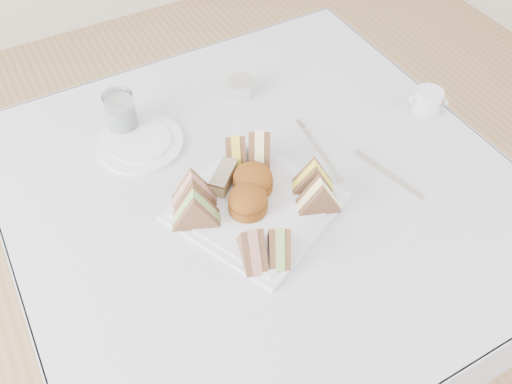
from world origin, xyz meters
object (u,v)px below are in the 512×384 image
serving_plate (256,206)px  creamer_jug (427,101)px  water_glass (121,113)px  table (261,279)px

serving_plate → creamer_jug: (0.50, 0.07, 0.02)m
water_glass → creamer_jug: (0.65, -0.29, -0.02)m
table → creamer_jug: bearing=2.1°
table → water_glass: water_glass is taller
serving_plate → creamer_jug: size_ratio=4.37×
table → serving_plate: size_ratio=3.19×
table → serving_plate: bearing=-129.8°
water_glass → creamer_jug: size_ratio=1.54×
water_glass → serving_plate: bearing=-66.9°
serving_plate → water_glass: water_glass is taller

